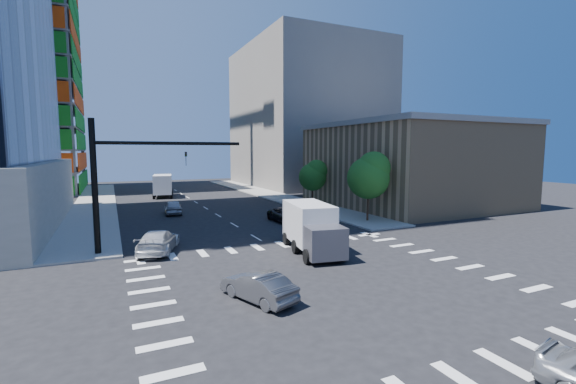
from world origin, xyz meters
TOP-DOWN VIEW (x-y plane):
  - ground at (0.00, 0.00)m, footprint 160.00×160.00m
  - road_markings at (0.00, 0.00)m, footprint 20.00×20.00m
  - sidewalk_ne at (12.50, 40.00)m, footprint 5.00×60.00m
  - sidewalk_nw at (-12.50, 40.00)m, footprint 5.00×60.00m
  - commercial_building at (25.00, 22.00)m, footprint 20.50×22.50m
  - bg_building_ne at (27.00, 55.00)m, footprint 24.00×30.00m
  - signal_mast_nw at (-10.00, 11.50)m, footprint 10.20×0.40m
  - tree_south at (12.63, 13.90)m, footprint 4.16×4.16m
  - tree_north at (12.93, 25.90)m, footprint 3.54×3.52m
  - car_nb_far at (5.14, 17.31)m, footprint 2.46×5.09m
  - car_sb_near at (-7.69, 10.69)m, footprint 3.78×5.71m
  - car_sb_mid at (-4.29, 27.05)m, footprint 2.29×4.70m
  - car_sb_cross at (-4.46, -0.49)m, footprint 2.80×4.37m
  - box_truck_near at (1.94, 5.90)m, footprint 3.75×6.72m
  - box_truck_far at (-3.22, 44.66)m, footprint 3.74×6.87m

SIDE VIEW (x-z plane):
  - ground at x=0.00m, z-range 0.00..0.00m
  - road_markings at x=0.00m, z-range 0.00..0.01m
  - sidewalk_ne at x=12.50m, z-range 0.00..0.15m
  - sidewalk_nw at x=-12.50m, z-range 0.00..0.15m
  - car_sb_cross at x=-4.46m, z-range 0.00..1.36m
  - car_nb_far at x=5.14m, z-range 0.00..1.40m
  - car_sb_near at x=-7.69m, z-range 0.00..1.54m
  - car_sb_mid at x=-4.29m, z-range 0.00..1.54m
  - box_truck_near at x=1.94m, z-range -0.19..3.14m
  - box_truck_far at x=-3.22m, z-range -0.20..3.22m
  - tree_north at x=12.93m, z-range 1.10..6.88m
  - tree_south at x=12.63m, z-range 1.27..8.10m
  - commercial_building at x=25.00m, z-range 0.01..10.61m
  - signal_mast_nw at x=-10.00m, z-range 0.99..9.99m
  - bg_building_ne at x=27.00m, z-range 0.00..28.00m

